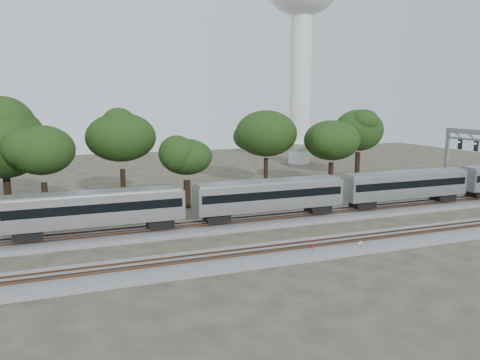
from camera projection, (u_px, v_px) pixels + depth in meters
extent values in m
plane|color=#383328|center=(273.00, 240.00, 43.13)|extent=(160.00, 160.00, 0.00)
cube|color=slate|center=(249.00, 223.00, 48.63)|extent=(160.00, 5.00, 0.40)
cube|color=brown|center=(252.00, 220.00, 47.90)|extent=(160.00, 0.08, 0.15)
cube|color=brown|center=(247.00, 217.00, 49.22)|extent=(160.00, 0.08, 0.15)
cube|color=slate|center=(293.00, 251.00, 39.41)|extent=(160.00, 5.00, 0.40)
cube|color=brown|center=(297.00, 248.00, 38.67)|extent=(160.00, 0.08, 0.15)
cube|color=brown|center=(290.00, 243.00, 40.00)|extent=(160.00, 0.08, 0.15)
cube|color=silver|center=(96.00, 209.00, 42.88)|extent=(16.11, 2.78, 2.78)
cube|color=black|center=(96.00, 206.00, 42.84)|extent=(15.55, 2.83, 0.83)
cube|color=gray|center=(95.00, 193.00, 42.64)|extent=(15.74, 2.22, 0.32)
cube|color=black|center=(28.00, 234.00, 41.15)|extent=(2.41, 2.04, 0.83)
cube|color=black|center=(160.00, 222.00, 45.22)|extent=(2.41, 2.04, 0.83)
cube|color=silver|center=(270.00, 195.00, 48.97)|extent=(16.11, 2.78, 2.78)
cube|color=black|center=(270.00, 193.00, 48.93)|extent=(15.55, 2.83, 0.83)
cube|color=gray|center=(270.00, 182.00, 48.73)|extent=(15.74, 2.22, 0.32)
cube|color=black|center=(217.00, 217.00, 47.24)|extent=(2.41, 2.04, 0.83)
cube|color=black|center=(318.00, 208.00, 51.31)|extent=(2.41, 2.04, 0.83)
cube|color=silver|center=(405.00, 185.00, 55.06)|extent=(16.11, 2.78, 2.78)
cube|color=black|center=(405.00, 182.00, 55.01)|extent=(15.55, 2.83, 0.83)
cube|color=gray|center=(406.00, 173.00, 54.82)|extent=(15.74, 2.22, 0.32)
cube|color=black|center=(362.00, 203.00, 53.33)|extent=(2.41, 2.04, 0.83)
cube|color=black|center=(442.00, 196.00, 57.39)|extent=(2.41, 2.04, 0.83)
cube|color=black|center=(478.00, 193.00, 59.42)|extent=(2.41, 2.04, 0.83)
cylinder|color=#512D19|center=(313.00, 251.00, 38.69)|extent=(0.06, 0.06, 0.93)
cylinder|color=#A80E0C|center=(313.00, 246.00, 38.62)|extent=(0.32, 0.15, 0.33)
cylinder|color=#512D19|center=(360.00, 247.00, 39.70)|extent=(0.06, 0.06, 0.86)
cylinder|color=silver|center=(361.00, 243.00, 39.64)|extent=(0.30, 0.10, 0.30)
cube|color=#512D19|center=(380.00, 247.00, 40.75)|extent=(0.57, 0.43, 0.30)
cylinder|color=silver|center=(300.00, 90.00, 93.81)|extent=(4.26, 4.26, 29.81)
cone|color=silver|center=(299.00, 153.00, 95.94)|extent=(6.81, 6.81, 4.26)
cube|color=gray|center=(446.00, 163.00, 61.44)|extent=(0.36, 0.36, 9.26)
cube|color=gray|center=(471.00, 132.00, 57.40)|extent=(0.41, 7.62, 0.62)
cube|color=gray|center=(470.00, 139.00, 57.55)|extent=(0.26, 7.62, 0.26)
cube|color=black|center=(476.00, 146.00, 56.43)|extent=(0.26, 0.51, 1.23)
cube|color=black|center=(460.00, 144.00, 58.70)|extent=(0.26, 0.51, 1.23)
cylinder|color=black|center=(8.00, 196.00, 51.88)|extent=(0.70, 0.70, 4.51)
ellipsoid|color=#153311|center=(3.00, 141.00, 50.85)|extent=(8.51, 8.51, 7.23)
cylinder|color=black|center=(45.00, 201.00, 50.30)|extent=(0.70, 0.70, 4.08)
ellipsoid|color=#153311|center=(42.00, 150.00, 49.38)|extent=(7.69, 7.69, 6.54)
cylinder|color=black|center=(123.00, 187.00, 57.16)|extent=(0.70, 0.70, 4.52)
ellipsoid|color=#153311|center=(121.00, 137.00, 56.14)|extent=(8.53, 8.53, 7.25)
cylinder|color=black|center=(187.00, 194.00, 56.10)|extent=(0.70, 0.70, 3.32)
ellipsoid|color=#153311|center=(186.00, 157.00, 55.34)|extent=(6.27, 6.27, 5.33)
cylinder|color=black|center=(266.00, 173.00, 69.60)|extent=(0.70, 0.70, 4.30)
ellipsoid|color=#153311|center=(266.00, 133.00, 68.63)|extent=(8.12, 8.12, 6.90)
cylinder|color=black|center=(331.00, 175.00, 68.70)|extent=(0.70, 0.70, 3.81)
ellipsoid|color=#153311|center=(332.00, 140.00, 67.83)|extent=(7.18, 7.18, 6.10)
cylinder|color=black|center=(357.00, 165.00, 78.08)|extent=(0.70, 0.70, 4.27)
ellipsoid|color=#153311|center=(359.00, 130.00, 77.11)|extent=(8.05, 8.05, 6.85)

